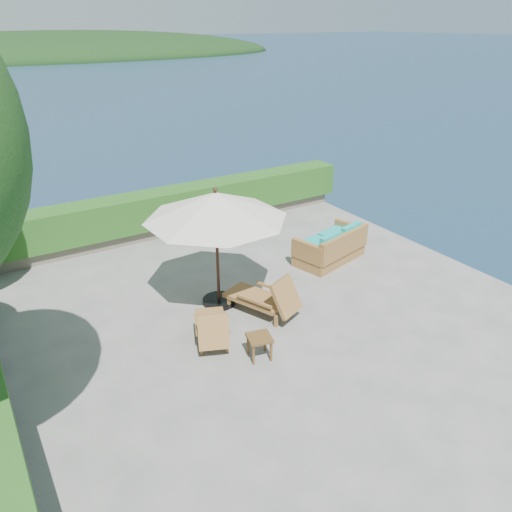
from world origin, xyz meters
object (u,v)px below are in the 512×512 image
lounge_right (266,298)px  side_table (259,340)px  patio_umbrella (216,207)px  wicker_loveseat (331,248)px  lounge_left (212,327)px

lounge_right → side_table: size_ratio=3.38×
patio_umbrella → wicker_loveseat: 4.17m
patio_umbrella → side_table: patio_umbrella is taller
side_table → wicker_loveseat: (3.94, 2.62, -0.01)m
side_table → wicker_loveseat: 4.73m
patio_umbrella → side_table: (-0.29, -2.22, -1.97)m
lounge_left → side_table: (0.53, -0.96, 0.04)m
patio_umbrella → lounge_left: patio_umbrella is taller
lounge_right → side_table: bearing=-149.3°
wicker_loveseat → side_table: bearing=-160.6°
lounge_left → wicker_loveseat: size_ratio=0.71×
lounge_left → lounge_right: 1.52m
patio_umbrella → side_table: 2.98m
lounge_left → wicker_loveseat: wicker_loveseat is taller
lounge_left → wicker_loveseat: 4.77m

